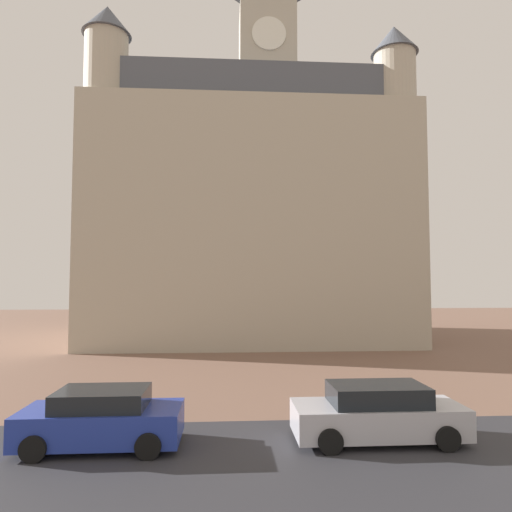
# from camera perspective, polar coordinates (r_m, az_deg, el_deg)

# --- Properties ---
(ground_plane) EXTENTS (120.00, 120.00, 0.00)m
(ground_plane) POSITION_cam_1_polar(r_m,az_deg,el_deg) (13.15, 2.47, -22.53)
(ground_plane) COLOR brown
(street_asphalt_strip) EXTENTS (120.00, 6.95, 0.00)m
(street_asphalt_strip) POSITION_cam_1_polar(r_m,az_deg,el_deg) (11.50, 3.52, -25.39)
(street_asphalt_strip) COLOR #2D2D33
(street_asphalt_strip) RESTS_ON ground_plane
(landmark_building) EXTENTS (22.69, 16.00, 30.95)m
(landmark_building) POSITION_cam_1_polar(r_m,az_deg,el_deg) (35.66, -0.73, 5.51)
(landmark_building) COLOR #B2A893
(landmark_building) RESTS_ON ground_plane
(car_blue) EXTENTS (4.12, 2.02, 1.49)m
(car_blue) POSITION_cam_1_polar(r_m,az_deg,el_deg) (13.05, -19.17, -19.17)
(car_blue) COLOR #23389E
(car_blue) RESTS_ON ground_plane
(car_silver) EXTENTS (4.59, 1.95, 1.52)m
(car_silver) POSITION_cam_1_polar(r_m,az_deg,el_deg) (13.28, 15.35, -18.93)
(car_silver) COLOR #B2B2BC
(car_silver) RESTS_ON ground_plane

